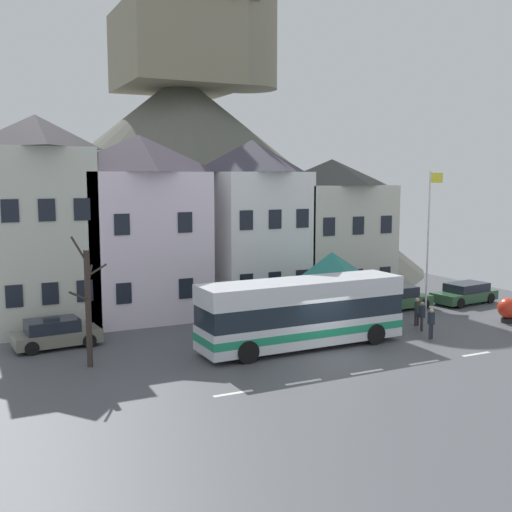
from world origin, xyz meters
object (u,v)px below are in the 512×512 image
object	(u,v)px
townhouse_02	(252,224)
bare_tree_00	(88,305)
pedestrian_01	(417,311)
public_bench	(341,304)
flagpole	(429,235)
townhouse_01	(141,228)
parked_car_00	(55,333)
transit_bus	(302,314)
pedestrian_00	(431,321)
parked_car_02	(465,293)
bus_shelter	(332,266)
harbour_buoy	(508,309)
pedestrian_02	(379,307)
pedestrian_03	(422,313)
townhouse_03	(331,229)
townhouse_00	(39,221)
hilltop_castle	(182,167)
parked_car_01	(397,298)

from	to	relation	value
townhouse_02	bare_tree_00	distance (m)	14.75
pedestrian_01	public_bench	size ratio (longest dim) A/B	0.89
townhouse_02	flagpole	bearing A→B (deg)	-43.94
townhouse_01	parked_car_00	world-z (taller)	townhouse_01
transit_bus	public_bench	size ratio (longest dim) A/B	5.93
pedestrian_00	pedestrian_01	distance (m)	2.82
parked_car_02	bus_shelter	bearing A→B (deg)	-1.83
transit_bus	harbour_buoy	size ratio (longest dim) A/B	7.36
townhouse_02	pedestrian_02	distance (m)	9.67
pedestrian_03	townhouse_01	bearing A→B (deg)	142.75
bus_shelter	flagpole	size ratio (longest dim) A/B	0.48
parked_car_02	harbour_buoy	bearing A→B (deg)	63.49
townhouse_03	pedestrian_01	size ratio (longest dim) A/B	6.03
townhouse_00	public_bench	bearing A→B (deg)	-15.59
parked_car_00	pedestrian_03	world-z (taller)	pedestrian_03
public_bench	bus_shelter	bearing A→B (deg)	-133.67
flagpole	harbour_buoy	xyz separation A→B (m)	(3.04, -3.07, -3.96)
bare_tree_00	transit_bus	bearing A→B (deg)	-7.20
townhouse_01	pedestrian_01	xyz separation A→B (m)	(12.84, -8.33, -4.33)
parked_car_00	parked_car_02	xyz separation A→B (m)	(24.97, -0.46, -0.03)
harbour_buoy	hilltop_castle	bearing A→B (deg)	106.81
townhouse_01	parked_car_00	size ratio (longest dim) A/B	2.53
parked_car_01	pedestrian_02	world-z (taller)	pedestrian_02
parked_car_02	pedestrian_01	size ratio (longest dim) A/B	3.03
townhouse_01	public_bench	world-z (taller)	townhouse_01
public_bench	pedestrian_02	bearing A→B (deg)	-88.18
hilltop_castle	pedestrian_01	world-z (taller)	hilltop_castle
public_bench	harbour_buoy	world-z (taller)	harbour_buoy
pedestrian_01	pedestrian_03	distance (m)	1.17
townhouse_01	townhouse_03	world-z (taller)	townhouse_01
pedestrian_01	bare_tree_00	size ratio (longest dim) A/B	0.27
parked_car_01	pedestrian_01	xyz separation A→B (m)	(-1.69, -3.87, 0.14)
townhouse_03	parked_car_01	world-z (taller)	townhouse_03
pedestrian_02	pedestrian_03	world-z (taller)	pedestrian_02
townhouse_03	flagpole	xyz separation A→B (m)	(1.88, -7.33, 0.16)
parked_car_01	pedestrian_00	distance (m)	7.04
parked_car_00	bare_tree_00	bearing A→B (deg)	-81.89
pedestrian_00	pedestrian_03	distance (m)	1.65
pedestrian_02	transit_bus	bearing A→B (deg)	-160.59
parked_car_01	pedestrian_00	xyz separation A→B (m)	(-2.92, -6.40, 0.24)
townhouse_00	hilltop_castle	world-z (taller)	hilltop_castle
parked_car_00	pedestrian_03	xyz separation A→B (m)	(17.73, -4.92, 0.26)
harbour_buoy	bare_tree_00	size ratio (longest dim) A/B	0.25
townhouse_02	pedestrian_02	world-z (taller)	townhouse_02
townhouse_01	parked_car_02	xyz separation A→B (m)	(19.56, -4.91, -4.51)
hilltop_castle	flagpole	size ratio (longest dim) A/B	5.15
parked_car_00	townhouse_01	bearing A→B (deg)	34.58
townhouse_01	parked_car_01	bearing A→B (deg)	-17.05
pedestrian_01	bus_shelter	bearing A→B (deg)	148.81
townhouse_00	parked_car_00	xyz separation A→B (m)	(-0.06, -5.18, -4.96)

